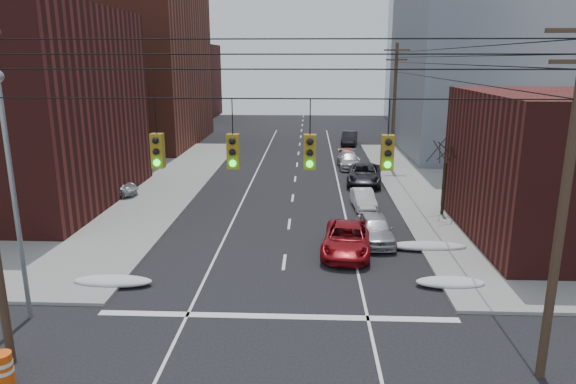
# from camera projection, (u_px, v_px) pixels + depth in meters

# --- Properties ---
(building_brick_tall) EXTENTS (24.00, 20.00, 30.00)m
(building_brick_tall) POSITION_uv_depth(u_px,v_px,m) (86.00, 10.00, 57.22)
(building_brick_tall) COLOR maroon
(building_brick_tall) RESTS_ON ground
(building_brick_far) EXTENTS (22.00, 18.00, 12.00)m
(building_brick_far) POSITION_uv_depth(u_px,v_px,m) (146.00, 82.00, 84.71)
(building_brick_far) COLOR #471815
(building_brick_far) RESTS_ON ground
(building_office) EXTENTS (22.00, 20.00, 25.00)m
(building_office) POSITION_uv_depth(u_px,v_px,m) (516.00, 30.00, 52.06)
(building_office) COLOR gray
(building_office) RESTS_ON ground
(building_glass) EXTENTS (20.00, 18.00, 22.00)m
(building_glass) POSITION_uv_depth(u_px,v_px,m) (462.00, 50.00, 77.49)
(building_glass) COLOR gray
(building_glass) RESTS_ON ground
(utility_pole_right) EXTENTS (2.20, 0.28, 11.00)m
(utility_pole_right) POSITION_uv_depth(u_px,v_px,m) (564.00, 199.00, 14.67)
(utility_pole_right) COLOR #473323
(utility_pole_right) RESTS_ON ground
(utility_pole_far) EXTENTS (2.20, 0.28, 11.00)m
(utility_pole_far) POSITION_uv_depth(u_px,v_px,m) (394.00, 105.00, 44.64)
(utility_pole_far) COLOR #473323
(utility_pole_far) RESTS_ON ground
(traffic_signals) EXTENTS (17.00, 0.42, 2.02)m
(traffic_signals) POSITION_uv_depth(u_px,v_px,m) (271.00, 149.00, 14.64)
(traffic_signals) COLOR black
(traffic_signals) RESTS_ON ground
(street_light) EXTENTS (0.44, 0.44, 9.32)m
(street_light) POSITION_uv_depth(u_px,v_px,m) (11.00, 178.00, 18.38)
(street_light) COLOR gray
(street_light) RESTS_ON ground
(bare_tree) EXTENTS (2.09, 2.20, 4.93)m
(bare_tree) POSITION_uv_depth(u_px,v_px,m) (444.00, 181.00, 31.93)
(bare_tree) COLOR black
(bare_tree) RESTS_ON ground
(snow_nw) EXTENTS (3.50, 1.08, 0.42)m
(snow_nw) POSITION_uv_depth(u_px,v_px,m) (113.00, 281.00, 22.54)
(snow_nw) COLOR silver
(snow_nw) RESTS_ON ground
(snow_ne) EXTENTS (3.00, 1.08, 0.42)m
(snow_ne) POSITION_uv_depth(u_px,v_px,m) (450.00, 282.00, 22.40)
(snow_ne) COLOR silver
(snow_ne) RESTS_ON ground
(snow_east_far) EXTENTS (4.00, 1.08, 0.42)m
(snow_east_far) POSITION_uv_depth(u_px,v_px,m) (428.00, 246.00, 26.75)
(snow_east_far) COLOR silver
(snow_east_far) RESTS_ON ground
(red_pickup) EXTENTS (3.04, 5.49, 1.46)m
(red_pickup) POSITION_uv_depth(u_px,v_px,m) (347.00, 239.00, 26.27)
(red_pickup) COLOR maroon
(red_pickup) RESTS_ON ground
(parked_car_a) EXTENTS (1.95, 4.43, 1.48)m
(parked_car_a) POSITION_uv_depth(u_px,v_px,m) (375.00, 229.00, 27.82)
(parked_car_a) COLOR #B5B6BA
(parked_car_a) RESTS_ON ground
(parked_car_b) EXTENTS (1.56, 3.83, 1.23)m
(parked_car_b) POSITION_uv_depth(u_px,v_px,m) (363.00, 199.00, 34.22)
(parked_car_b) COLOR silver
(parked_car_b) RESTS_ON ground
(parked_car_c) EXTENTS (3.28, 5.92, 1.57)m
(parked_car_c) POSITION_uv_depth(u_px,v_px,m) (365.00, 174.00, 40.75)
(parked_car_c) COLOR black
(parked_car_c) RESTS_ON ground
(parked_car_d) EXTENTS (2.15, 4.92, 1.41)m
(parked_car_d) POSITION_uv_depth(u_px,v_px,m) (349.00, 160.00, 46.85)
(parked_car_d) COLOR #A8A7AC
(parked_car_d) RESTS_ON ground
(parked_car_e) EXTENTS (1.71, 4.24, 1.44)m
(parked_car_e) POSITION_uv_depth(u_px,v_px,m) (347.00, 156.00, 48.99)
(parked_car_e) COLOR maroon
(parked_car_e) RESTS_ON ground
(parked_car_f) EXTENTS (2.26, 4.86, 1.54)m
(parked_car_f) POSITION_uv_depth(u_px,v_px,m) (349.00, 138.00, 59.40)
(parked_car_f) COLOR black
(parked_car_f) RESTS_ON ground
(lot_car_a) EXTENTS (4.98, 2.83, 1.55)m
(lot_car_a) POSITION_uv_depth(u_px,v_px,m) (91.00, 186.00, 36.28)
(lot_car_a) COLOR silver
(lot_car_a) RESTS_ON sidewalk_nw
(lot_car_b) EXTENTS (4.39, 2.04, 1.22)m
(lot_car_b) POSITION_uv_depth(u_px,v_px,m) (107.00, 187.00, 36.71)
(lot_car_b) COLOR #B1B1B6
(lot_car_b) RESTS_ON sidewalk_nw
(lot_car_c) EXTENTS (4.55, 3.22, 1.22)m
(lot_car_c) POSITION_uv_depth(u_px,v_px,m) (69.00, 186.00, 37.19)
(lot_car_c) COLOR black
(lot_car_c) RESTS_ON sidewalk_nw
(lot_car_d) EXTENTS (4.49, 2.34, 1.46)m
(lot_car_d) POSITION_uv_depth(u_px,v_px,m) (50.00, 183.00, 37.60)
(lot_car_d) COLOR #AAABAF
(lot_car_d) RESTS_ON sidewalk_nw
(construction_barrel) EXTENTS (0.78, 0.78, 1.05)m
(construction_barrel) POSITION_uv_depth(u_px,v_px,m) (3.00, 369.00, 15.61)
(construction_barrel) COLOR #EF500C
(construction_barrel) RESTS_ON ground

